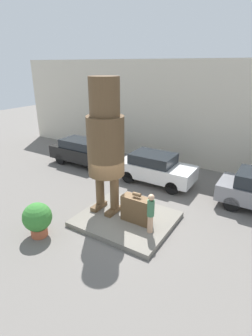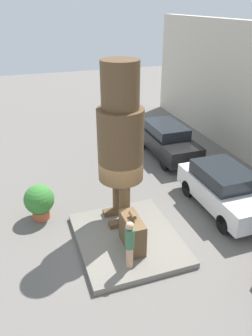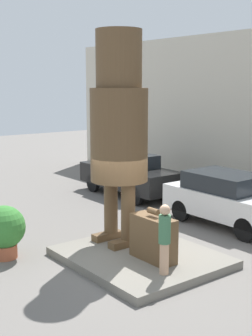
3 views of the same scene
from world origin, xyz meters
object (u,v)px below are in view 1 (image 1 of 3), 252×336
(planter_pot, at_px, (37,218))
(parked_car_white, at_px, (155,168))
(parked_car_black, at_px, (84,152))
(tourist, at_px, (151,212))
(giant_suitcase, at_px, (137,209))
(statue_figure, at_px, (106,138))

(planter_pot, bearing_deg, parked_car_white, 76.60)
(planter_pot, bearing_deg, parked_car_black, 117.64)
(parked_car_white, bearing_deg, tourist, -66.00)
(parked_car_black, xyz_separation_m, planter_pot, (3.53, -6.75, -0.13))
(giant_suitcase, bearing_deg, planter_pot, -137.53)
(statue_figure, xyz_separation_m, tourist, (2.34, -0.52, -2.35))
(parked_car_black, bearing_deg, tourist, -32.61)
(parked_car_black, height_order, parked_car_white, parked_car_black)
(statue_figure, height_order, giant_suitcase, statue_figure)
(tourist, xyz_separation_m, planter_pot, (-3.60, -2.18, -0.32))
(parked_car_black, xyz_separation_m, parked_car_white, (5.13, -0.05, -0.01))
(giant_suitcase, relative_size, parked_car_black, 0.28)
(giant_suitcase, xyz_separation_m, tourist, (0.81, -0.38, 0.33))
(parked_car_black, bearing_deg, planter_pot, -62.36)
(statue_figure, bearing_deg, planter_pot, -115.10)
(parked_car_black, bearing_deg, statue_figure, -40.19)
(tourist, bearing_deg, planter_pot, -148.82)
(parked_car_white, height_order, planter_pot, parked_car_white)
(parked_car_black, height_order, planter_pot, parked_car_black)
(statue_figure, xyz_separation_m, planter_pot, (-1.26, -2.70, -2.67))
(giant_suitcase, height_order, parked_car_black, parked_car_black)
(tourist, bearing_deg, giant_suitcase, 154.89)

